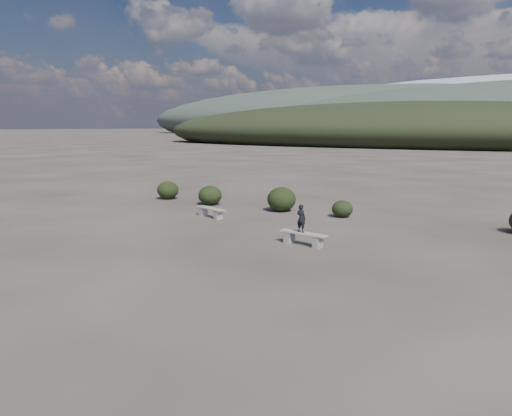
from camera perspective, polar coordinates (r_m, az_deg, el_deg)
The scene contains 8 objects.
ground at distance 14.56m, azimuth -9.87°, elevation -5.91°, with size 1200.00×1200.00×0.00m, color #2F2924.
bench_left at distance 21.03m, azimuth -5.22°, elevation -0.41°, with size 1.68×0.81×0.41m.
bench_right at distance 16.15m, azimuth 5.41°, elevation -3.37°, with size 1.70×0.53×0.42m.
seated_person at distance 16.08m, azimuth 5.18°, elevation -1.18°, with size 0.33×0.22×0.91m, color black.
shrub_a at distance 24.40m, azimuth -5.27°, elevation 1.45°, with size 1.15×1.15×0.94m, color black.
shrub_b at distance 22.45m, azimuth 2.94°, elevation 1.01°, with size 1.28×1.28×1.10m, color black.
shrub_c at distance 21.32m, azimuth 9.84°, elevation -0.09°, with size 0.89×0.89×0.71m, color black.
shrub_f at distance 26.66m, azimuth -10.04°, elevation 2.03°, with size 1.12×1.12×0.95m, color black.
Camera 1 is at (9.68, -10.20, 3.79)m, focal length 35.00 mm.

